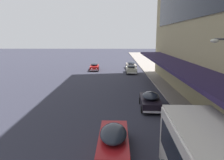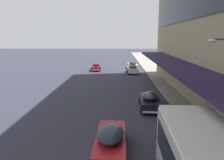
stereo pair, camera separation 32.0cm
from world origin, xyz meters
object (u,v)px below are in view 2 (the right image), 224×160
sedan_lead_near (133,65)px  sedan_second_mid (150,101)px  sedan_lead_mid (133,69)px  sedan_second_near (96,66)px  sedan_oncoming_rear (111,141)px

sedan_lead_near → sedan_second_mid: size_ratio=1.13×
sedan_lead_mid → sedan_second_mid: bearing=-89.0°
sedan_second_near → sedan_second_mid: size_ratio=1.13×
sedan_second_near → sedan_lead_near: (7.28, 2.01, 0.03)m
sedan_second_near → sedan_second_mid: bearing=-72.6°
sedan_second_near → sedan_second_mid: (7.28, -23.19, 0.05)m
sedan_lead_mid → sedan_second_near: sedan_lead_mid is taller
sedan_lead_near → sedan_oncoming_rear: bearing=-95.6°
sedan_second_mid → sedan_second_near: bearing=107.4°
sedan_second_near → sedan_second_mid: 24.31m
sedan_oncoming_rear → sedan_lead_near: sedan_oncoming_rear is taller
sedan_second_mid → sedan_lead_near: bearing=90.0°
sedan_second_mid → sedan_lead_mid: bearing=91.0°
sedan_lead_mid → sedan_oncoming_rear: bearing=-96.0°
sedan_second_near → sedan_oncoming_rear: bearing=-82.6°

